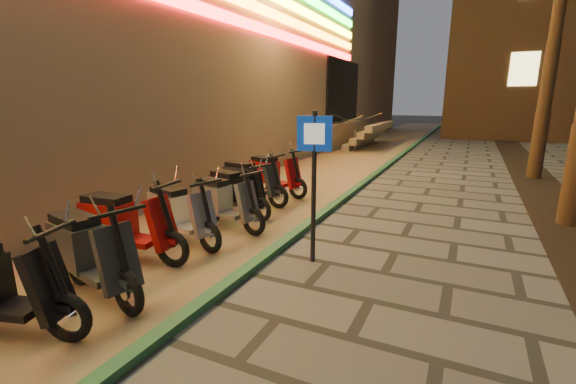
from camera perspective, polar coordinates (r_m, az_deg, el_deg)
The scene contains 10 objects.
parking_strip at distance 12.73m, azimuth 4.98°, elevation 2.81°, with size 3.40×60.00×0.01m, color #8C7251.
green_curb at distance 12.25m, azimuth 12.46°, elevation 2.33°, with size 0.18×60.00×0.10m, color #225B38.
pedestrian_sign at distance 5.47m, azimuth 3.88°, elevation 3.71°, with size 0.48×0.16×2.22m.
scooter_6 at distance 5.36m, azimuth -27.50°, elevation -7.87°, with size 1.79×0.82×1.26m.
scooter_7 at distance 6.27m, azimuth -23.21°, elevation -4.40°, with size 1.81×0.65×1.27m.
scooter_8 at distance 6.73m, azimuth -15.91°, elevation -2.95°, with size 1.68×0.81×1.18m.
scooter_9 at distance 7.31m, azimuth -9.77°, elevation -1.35°, with size 1.67×0.75×1.17m.
scooter_10 at distance 8.10m, azimuth -8.04°, elevation 0.13°, with size 1.64×0.80×1.16m.
scooter_11 at distance 8.96m, azimuth -5.83°, elevation 1.67°, with size 1.75×0.70×1.22m.
scooter_12 at distance 9.76m, azimuth -2.37°, elevation 2.71°, with size 1.73×0.82×1.22m.
Camera 1 is at (1.74, -1.73, 2.37)m, focal length 24.00 mm.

